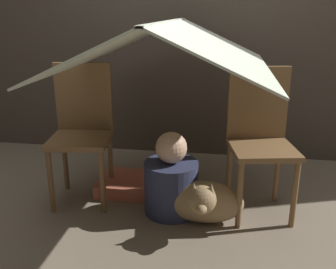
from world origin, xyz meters
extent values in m
plane|color=gray|center=(0.00, 0.00, 0.00)|extent=(8.80, 8.80, 0.00)
cube|color=#4C4238|center=(0.00, 1.22, 1.25)|extent=(7.00, 0.05, 2.50)
cylinder|color=brown|center=(-0.76, -0.05, 0.22)|extent=(0.04, 0.04, 0.44)
cylinder|color=brown|center=(-0.42, 0.00, 0.22)|extent=(0.04, 0.04, 0.44)
cylinder|color=brown|center=(-0.80, 0.29, 0.22)|extent=(0.04, 0.04, 0.44)
cylinder|color=brown|center=(-0.46, 0.34, 0.22)|extent=(0.04, 0.04, 0.44)
cube|color=brown|center=(-0.61, 0.15, 0.46)|extent=(0.45, 0.45, 0.04)
cube|color=brown|center=(-0.63, 0.33, 0.72)|extent=(0.40, 0.08, 0.48)
cylinder|color=brown|center=(0.47, -0.06, 0.22)|extent=(0.04, 0.04, 0.44)
cylinder|color=brown|center=(0.81, 0.01, 0.22)|extent=(0.04, 0.04, 0.44)
cylinder|color=brown|center=(0.41, 0.28, 0.22)|extent=(0.04, 0.04, 0.44)
cylinder|color=brown|center=(0.74, 0.35, 0.22)|extent=(0.04, 0.04, 0.44)
cube|color=brown|center=(0.61, 0.15, 0.46)|extent=(0.47, 0.47, 0.04)
cube|color=brown|center=(0.57, 0.33, 0.72)|extent=(0.40, 0.11, 0.48)
cube|color=silver|center=(-0.30, 0.15, 1.10)|extent=(0.61, 1.54, 0.29)
cube|color=silver|center=(0.30, 0.15, 1.10)|extent=(0.61, 1.54, 0.29)
cube|color=silver|center=(0.00, 0.15, 1.24)|extent=(0.04, 1.54, 0.01)
cylinder|color=#2D3351|center=(0.03, 0.08, 0.18)|extent=(0.36, 0.36, 0.36)
sphere|color=#D6A884|center=(0.03, 0.08, 0.46)|extent=(0.20, 0.20, 0.20)
ellipsoid|color=#9E7F56|center=(0.25, -0.01, 0.14)|extent=(0.51, 0.21, 0.28)
sphere|color=#9E7F56|center=(0.25, -0.20, 0.26)|extent=(0.17, 0.17, 0.17)
ellipsoid|color=#9E7F56|center=(0.25, -0.28, 0.24)|extent=(0.07, 0.08, 0.06)
cone|color=#9E7F56|center=(0.20, -0.20, 0.32)|extent=(0.06, 0.06, 0.08)
cone|color=#9E7F56|center=(0.30, -0.20, 0.32)|extent=(0.06, 0.06, 0.08)
cube|color=#CC664C|center=(-0.31, 0.34, 0.05)|extent=(0.48, 0.38, 0.10)
camera|label=1|loc=(0.35, -2.15, 1.30)|focal=40.00mm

